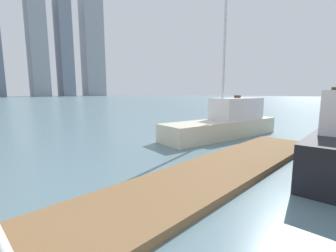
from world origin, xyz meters
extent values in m
plane|color=slate|center=(0.00, 20.00, 0.00)|extent=(300.00, 300.00, 0.00)
cube|color=olive|center=(1.84, 11.49, 0.09)|extent=(10.68, 2.00, 0.18)
cylinder|color=brown|center=(9.51, 16.47, 0.87)|extent=(0.24, 0.24, 1.75)
cylinder|color=#473826|center=(7.72, 9.96, 1.20)|extent=(0.27, 0.27, 2.40)
cylinder|color=#473826|center=(7.85, 14.17, 1.03)|extent=(0.34, 0.34, 2.05)
cube|color=beige|center=(6.55, 14.26, 0.42)|extent=(6.92, 2.74, 0.83)
cube|color=white|center=(7.63, 14.09, 1.37)|extent=(2.99, 1.78, 1.08)
cylinder|color=silver|center=(6.55, 14.26, 3.65)|extent=(0.12, 0.12, 5.65)
cube|color=#8C939E|center=(39.04, 152.51, 35.48)|extent=(9.76, 12.87, 70.96)
cube|color=slate|center=(53.76, 152.45, 30.97)|extent=(8.00, 12.58, 61.95)
cube|color=#8C939E|center=(74.63, 157.26, 38.28)|extent=(13.55, 10.04, 76.57)
camera|label=1|loc=(-3.30, 8.29, 2.19)|focal=24.36mm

